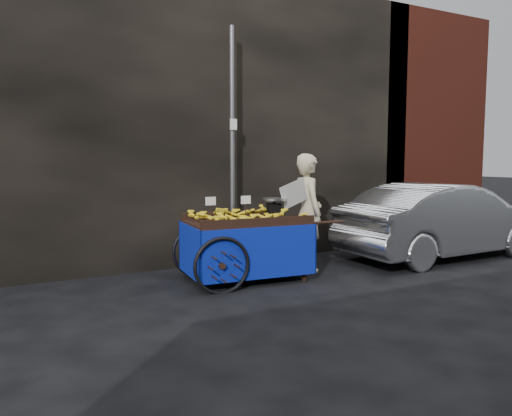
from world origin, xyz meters
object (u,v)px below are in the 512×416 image
banana_cart (243,227)px  plastic_bag (287,268)px  parked_car (443,221)px  vendor (308,212)px

banana_cart → plastic_bag: 0.97m
plastic_bag → parked_car: 3.41m
vendor → plastic_bag: (-0.58, -0.29, -0.82)m
plastic_bag → vendor: bearing=26.7°
vendor → banana_cart: bearing=105.9°
plastic_bag → parked_car: (3.37, -0.05, 0.55)m
banana_cart → plastic_bag: (0.68, -0.18, -0.67)m
parked_car → plastic_bag: bearing=88.4°
vendor → parked_car: bearing=-86.3°
vendor → parked_car: vendor is taller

